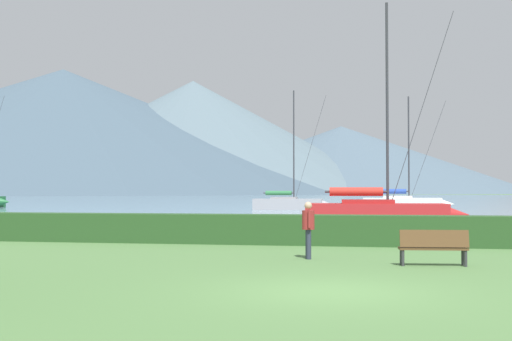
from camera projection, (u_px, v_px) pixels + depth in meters
ground_plane at (329, 292)px, 13.00m from camera, size 1000.00×1000.00×0.00m
harbor_water at (374, 199)px, 147.66m from camera, size 320.00×246.00×0.00m
hedge_line at (351, 230)px, 23.83m from camera, size 80.00×1.20×1.09m
sailboat_slip_0 at (378, 212)px, 37.18m from camera, size 9.07×3.05×12.55m
sailboat_slip_3 at (289, 203)px, 66.50m from camera, size 7.96×2.44×11.97m
sailboat_slip_5 at (404, 203)px, 65.58m from camera, size 8.81×2.96×11.23m
park_bench_near_path at (433, 246)px, 17.38m from camera, size 1.80×0.65×0.95m
person_seated_viewer at (308, 225)px, 19.16m from camera, size 0.36×0.56×1.65m
distant_hill_west_ridge at (63, 131)px, 371.07m from camera, size 341.92×341.92×69.56m
distant_hill_central_peak at (193, 137)px, 366.87m from camera, size 227.15×227.15×62.33m
distant_hill_east_ridge at (341, 160)px, 385.96m from camera, size 213.97×213.97×39.00m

